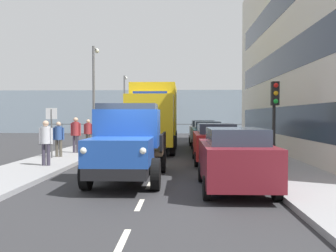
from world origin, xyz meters
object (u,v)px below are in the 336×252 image
street_sign (51,124)px  pedestrian_strolling (76,132)px  car_red_kerbside_1 (215,142)px  car_white_oppositeside_0 (128,134)px  pedestrian_with_bag (59,136)px  traffic_light_near (275,105)px  truck_vintage_blue (128,144)px  pedestrian_in_dark_coat (108,128)px  car_maroon_kerbside_near (235,158)px  pedestrian_by_lamp (88,131)px  lamp_post_promenade (94,86)px  car_teal_kerbside_2 (207,136)px  pedestrian_near_railing (46,139)px  lamp_post_far (125,99)px  lorry_cargo_yellow (154,115)px  car_silver_kerbside_3 (203,132)px

street_sign → pedestrian_strolling: bearing=-99.8°
car_red_kerbside_1 → car_white_oppositeside_0: 8.30m
pedestrian_with_bag → pedestrian_strolling: size_ratio=0.89×
traffic_light_near → truck_vintage_blue: bearing=27.8°
car_red_kerbside_1 → pedestrian_in_dark_coat: bearing=-49.3°
car_red_kerbside_1 → car_white_oppositeside_0: (4.84, -6.74, 0.00)m
car_maroon_kerbside_near → pedestrian_by_lamp: size_ratio=2.36×
lamp_post_promenade → street_sign: (0.13, 7.43, -2.29)m
car_teal_kerbside_2 → pedestrian_by_lamp: pedestrian_by_lamp is taller
traffic_light_near → car_white_oppositeside_0: bearing=-51.1°
car_white_oppositeside_0 → pedestrian_strolling: size_ratio=2.51×
car_red_kerbside_1 → street_sign: 7.36m
lamp_post_promenade → street_sign: bearing=89.0°
pedestrian_by_lamp → truck_vintage_blue: bearing=111.1°
pedestrian_with_bag → pedestrian_by_lamp: bearing=-92.2°
car_white_oppositeside_0 → truck_vintage_blue: bearing=98.6°
pedestrian_with_bag → traffic_light_near: traffic_light_near is taller
car_maroon_kerbside_near → pedestrian_near_railing: bearing=-28.5°
pedestrian_in_dark_coat → traffic_light_near: bearing=132.4°
pedestrian_by_lamp → pedestrian_in_dark_coat: (-0.77, -1.87, 0.09)m
truck_vintage_blue → traffic_light_near: size_ratio=1.76×
truck_vintage_blue → lamp_post_far: (4.06, -24.92, 2.52)m
car_white_oppositeside_0 → pedestrian_in_dark_coat: bearing=-20.3°
car_white_oppositeside_0 → pedestrian_in_dark_coat: 1.51m
car_teal_kerbside_2 → lamp_post_far: 16.97m
car_teal_kerbside_2 → lamp_post_promenade: lamp_post_promenade is taller
car_red_kerbside_1 → lamp_post_far: lamp_post_far is taller
car_teal_kerbside_2 → pedestrian_by_lamp: 7.00m
car_maroon_kerbside_near → pedestrian_in_dark_coat: (6.22, -13.04, 0.34)m
traffic_light_near → lamp_post_promenade: bearing=-45.8°
lamp_post_promenade → pedestrian_with_bag: bearing=90.1°
car_maroon_kerbside_near → car_red_kerbside_1: size_ratio=0.95×
pedestrian_near_railing → pedestrian_by_lamp: size_ratio=1.02×
lorry_cargo_yellow → lamp_post_far: 15.42m
car_silver_kerbside_3 → pedestrian_strolling: bearing=46.4°
car_teal_kerbside_2 → car_silver_kerbside_3: same height
car_teal_kerbside_2 → pedestrian_near_railing: pedestrian_near_railing is taller
truck_vintage_blue → car_maroon_kerbside_near: (-3.13, 1.19, -0.28)m
lamp_post_promenade → pedestrian_near_railing: bearing=93.1°
pedestrian_with_bag → pedestrian_strolling: pedestrian_strolling is taller
car_silver_kerbside_3 → lamp_post_far: lamp_post_far is taller
lorry_cargo_yellow → lamp_post_far: (4.11, -14.77, 1.62)m
lorry_cargo_yellow → car_white_oppositeside_0: lorry_cargo_yellow is taller
lamp_post_promenade → lorry_cargo_yellow: bearing=152.5°
pedestrian_in_dark_coat → traffic_light_near: (-8.30, 9.10, 1.24)m
lorry_cargo_yellow → pedestrian_strolling: 4.91m
car_maroon_kerbside_near → pedestrian_by_lamp: bearing=-58.0°
pedestrian_with_bag → pedestrian_in_dark_coat: bearing=-98.3°
car_white_oppositeside_0 → pedestrian_by_lamp: bearing=32.3°
truck_vintage_blue → car_white_oppositeside_0: (1.71, -11.34, -0.28)m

